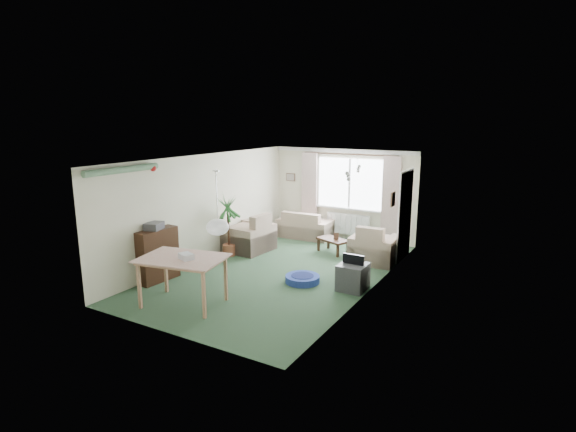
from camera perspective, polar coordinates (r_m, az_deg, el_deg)
The scene contains 25 objects.
ground at distance 9.60m, azimuth -0.90°, elevation -7.06°, with size 6.50×6.50×0.00m, color #2D4C33.
window at distance 11.98m, azimuth 7.87°, elevation 4.13°, with size 1.80×0.03×1.30m, color white.
curtain_rod at distance 11.83m, azimuth 7.83°, elevation 7.77°, with size 2.60×0.03×0.03m, color black.
curtain_left at distance 12.40m, azimuth 2.73°, elevation 3.43°, with size 0.45×0.08×2.00m, color beige.
curtain_right at distance 11.55m, azimuth 12.94°, elevation 2.46°, with size 0.45×0.08×2.00m, color beige.
radiator at distance 12.15m, azimuth 7.65°, elevation -1.04°, with size 1.20×0.10×0.55m, color white.
doorway at distance 10.55m, azimuth 14.66°, elevation -0.04°, with size 0.03×0.95×2.00m, color black.
pendant_lamp at distance 7.25m, azimuth -8.93°, elevation -1.42°, with size 0.36×0.36×0.36m, color white.
tinsel_garland at distance 8.59m, azimuth -20.25°, elevation 5.53°, with size 1.60×1.60×0.12m, color #196626.
bauble_cluster_a at distance 9.34m, azimuth 8.83°, elevation 6.25°, with size 0.20×0.20×0.20m, color silver.
bauble_cluster_b at distance 8.12m, azimuth 7.72°, elevation 5.40°, with size 0.20×0.20×0.20m, color silver.
wall_picture_back at distance 12.75m, azimuth 0.35°, elevation 4.96°, with size 0.28×0.03×0.22m, color brown.
wall_picture_right at distance 9.50m, azimuth 13.18°, elevation 2.09°, with size 0.03×0.24×0.30m, color brown.
sofa at distance 12.21m, azimuth 2.21°, elevation -1.05°, with size 1.45×0.77×0.72m, color beige.
armchair_corner at distance 10.29m, azimuth 10.90°, elevation -3.39°, with size 0.97×0.92×0.87m, color #C3AB93.
armchair_left at distance 11.01m, azimuth -5.07°, elevation -2.01°, with size 1.05×0.99×0.94m, color beige.
coffee_table at distance 10.90m, azimuth 5.73°, elevation -3.78°, with size 0.77×0.43×0.35m, color black.
photo_frame at distance 10.81m, azimuth 6.15°, elevation -2.53°, with size 0.12×0.02×0.16m, color brown.
bookshelf at distance 9.29m, azimuth -16.19°, elevation -4.79°, with size 0.29×0.86×1.06m, color black.
hifi_box at distance 9.13m, azimuth -16.65°, elevation -1.22°, with size 0.28×0.35×0.14m, color #3D3C42.
houseplant at distance 10.58m, azimuth -7.60°, elevation -1.23°, with size 0.62×0.62×1.45m, color #1B511E.
dining_table at distance 8.06m, azimuth -13.14°, elevation -8.11°, with size 1.33×0.89×0.83m, color #9C6A54.
gift_box at distance 7.79m, azimuth -12.79°, elevation -5.09°, with size 0.25×0.18×0.12m, color white.
tv_cube at distance 8.64m, azimuth 8.24°, elevation -7.65°, with size 0.50×0.55×0.50m, color #35363A.
pet_bed at distance 8.98m, azimuth 1.85°, elevation -7.99°, with size 0.68×0.68×0.14m, color navy.
Camera 1 is at (4.65, -7.77, 3.18)m, focal length 28.00 mm.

